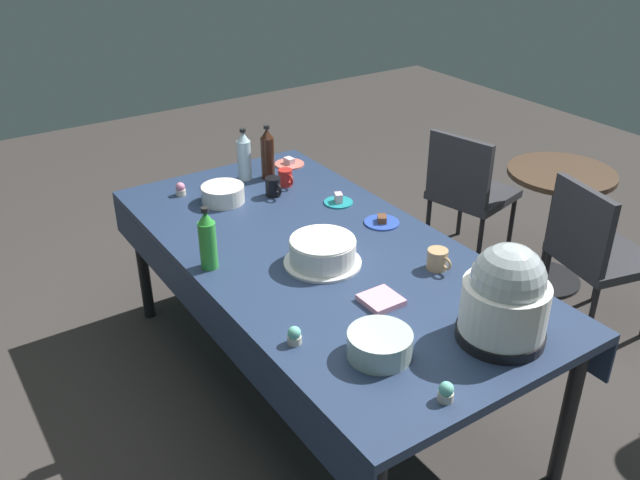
{
  "coord_description": "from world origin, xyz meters",
  "views": [
    {
      "loc": [
        2.14,
        -1.42,
        2.19
      ],
      "look_at": [
        0.0,
        0.0,
        0.8
      ],
      "focal_mm": 38.15,
      "sensor_mm": 36.0,
      "label": 1
    }
  ],
  "objects_px": {
    "potluck_table": "(320,262)",
    "ceramic_snack_bowl": "(223,194)",
    "frosted_layer_cake": "(323,252)",
    "dessert_plate_cobalt": "(382,222)",
    "soda_bottle_cola": "(268,154)",
    "coffee_mug_tan": "(438,259)",
    "cupcake_mint": "(294,336)",
    "slow_cooker": "(505,298)",
    "dessert_plate_teal": "(338,201)",
    "maroon_chair_left": "(468,188)",
    "soda_bottle_water": "(244,156)",
    "soda_bottle_lime_soda": "(208,240)",
    "coffee_mug_black": "(273,187)",
    "round_cafe_table": "(556,207)",
    "glass_salad_bowl": "(380,345)",
    "maroon_chair_right": "(595,248)",
    "cupcake_vanilla": "(446,392)",
    "coffee_mug_red": "(286,178)",
    "dessert_plate_coral": "(289,163)",
    "cupcake_cocoa": "(180,189)"
  },
  "relations": [
    {
      "from": "potluck_table",
      "to": "ceramic_snack_bowl",
      "type": "bearing_deg",
      "value": -169.4
    },
    {
      "from": "frosted_layer_cake",
      "to": "dessert_plate_cobalt",
      "type": "relative_size",
      "value": 1.98
    },
    {
      "from": "ceramic_snack_bowl",
      "to": "soda_bottle_cola",
      "type": "relative_size",
      "value": 0.72
    },
    {
      "from": "dessert_plate_cobalt",
      "to": "coffee_mug_tan",
      "type": "xyz_separation_m",
      "value": [
        0.45,
        -0.07,
        0.03
      ]
    },
    {
      "from": "potluck_table",
      "to": "cupcake_mint",
      "type": "xyz_separation_m",
      "value": [
        0.5,
        -0.44,
        0.09
      ]
    },
    {
      "from": "slow_cooker",
      "to": "dessert_plate_teal",
      "type": "bearing_deg",
      "value": 172.28
    },
    {
      "from": "maroon_chair_left",
      "to": "coffee_mug_tan",
      "type": "bearing_deg",
      "value": -50.45
    },
    {
      "from": "dessert_plate_cobalt",
      "to": "coffee_mug_tan",
      "type": "relative_size",
      "value": 1.32
    },
    {
      "from": "soda_bottle_water",
      "to": "soda_bottle_lime_soda",
      "type": "height_order",
      "value": "soda_bottle_water"
    },
    {
      "from": "coffee_mug_black",
      "to": "round_cafe_table",
      "type": "height_order",
      "value": "coffee_mug_black"
    },
    {
      "from": "glass_salad_bowl",
      "to": "maroon_chair_right",
      "type": "relative_size",
      "value": 0.26
    },
    {
      "from": "coffee_mug_tan",
      "to": "coffee_mug_black",
      "type": "bearing_deg",
      "value": -168.74
    },
    {
      "from": "maroon_chair_left",
      "to": "maroon_chair_right",
      "type": "xyz_separation_m",
      "value": [
        0.92,
        0.0,
        0.0
      ]
    },
    {
      "from": "cupcake_vanilla",
      "to": "maroon_chair_right",
      "type": "xyz_separation_m",
      "value": [
        -0.63,
        1.65,
        -0.29
      ]
    },
    {
      "from": "coffee_mug_black",
      "to": "coffee_mug_red",
      "type": "relative_size",
      "value": 1.05
    },
    {
      "from": "glass_salad_bowl",
      "to": "coffee_mug_black",
      "type": "bearing_deg",
      "value": 164.95
    },
    {
      "from": "frosted_layer_cake",
      "to": "coffee_mug_tan",
      "type": "xyz_separation_m",
      "value": [
        0.29,
        0.37,
        -0.01
      ]
    },
    {
      "from": "frosted_layer_cake",
      "to": "maroon_chair_right",
      "type": "xyz_separation_m",
      "value": [
        0.28,
        1.5,
        -0.31
      ]
    },
    {
      "from": "coffee_mug_red",
      "to": "maroon_chair_left",
      "type": "bearing_deg",
      "value": 83.15
    },
    {
      "from": "frosted_layer_cake",
      "to": "dessert_plate_coral",
      "type": "distance_m",
      "value": 1.11
    },
    {
      "from": "cupcake_cocoa",
      "to": "round_cafe_table",
      "type": "distance_m",
      "value": 2.12
    },
    {
      "from": "cupcake_cocoa",
      "to": "coffee_mug_tan",
      "type": "bearing_deg",
      "value": 24.83
    },
    {
      "from": "ceramic_snack_bowl",
      "to": "dessert_plate_coral",
      "type": "height_order",
      "value": "ceramic_snack_bowl"
    },
    {
      "from": "dessert_plate_teal",
      "to": "soda_bottle_cola",
      "type": "distance_m",
      "value": 0.5
    },
    {
      "from": "cupcake_mint",
      "to": "coffee_mug_tan",
      "type": "xyz_separation_m",
      "value": [
        -0.11,
        0.76,
        0.01
      ]
    },
    {
      "from": "dessert_plate_teal",
      "to": "cupcake_cocoa",
      "type": "relative_size",
      "value": 2.13
    },
    {
      "from": "coffee_mug_red",
      "to": "coffee_mug_tan",
      "type": "distance_m",
      "value": 1.08
    },
    {
      "from": "coffee_mug_black",
      "to": "round_cafe_table",
      "type": "distance_m",
      "value": 1.67
    },
    {
      "from": "potluck_table",
      "to": "coffee_mug_black",
      "type": "relative_size",
      "value": 18.46
    },
    {
      "from": "ceramic_snack_bowl",
      "to": "soda_bottle_water",
      "type": "relative_size",
      "value": 0.76
    },
    {
      "from": "dessert_plate_cobalt",
      "to": "dessert_plate_coral",
      "type": "relative_size",
      "value": 1.0
    },
    {
      "from": "slow_cooker",
      "to": "soda_bottle_cola",
      "type": "xyz_separation_m",
      "value": [
        -1.69,
        0.03,
        -0.03
      ]
    },
    {
      "from": "dessert_plate_cobalt",
      "to": "soda_bottle_cola",
      "type": "distance_m",
      "value": 0.79
    },
    {
      "from": "dessert_plate_cobalt",
      "to": "maroon_chair_left",
      "type": "relative_size",
      "value": 0.19
    },
    {
      "from": "frosted_layer_cake",
      "to": "coffee_mug_red",
      "type": "height_order",
      "value": "frosted_layer_cake"
    },
    {
      "from": "soda_bottle_cola",
      "to": "ceramic_snack_bowl",
      "type": "bearing_deg",
      "value": -67.72
    },
    {
      "from": "cupcake_cocoa",
      "to": "soda_bottle_water",
      "type": "relative_size",
      "value": 0.24
    },
    {
      "from": "maroon_chair_left",
      "to": "slow_cooker",
      "type": "bearing_deg",
      "value": -41.99
    },
    {
      "from": "coffee_mug_red",
      "to": "coffee_mug_tan",
      "type": "xyz_separation_m",
      "value": [
        1.08,
        0.08,
        -0.0
      ]
    },
    {
      "from": "slow_cooker",
      "to": "glass_salad_bowl",
      "type": "xyz_separation_m",
      "value": [
        -0.16,
        -0.41,
        -0.12
      ]
    },
    {
      "from": "dessert_plate_cobalt",
      "to": "coffee_mug_tan",
      "type": "bearing_deg",
      "value": -8.36
    },
    {
      "from": "coffee_mug_tan",
      "to": "soda_bottle_cola",
      "type": "bearing_deg",
      "value": -174.95
    },
    {
      "from": "coffee_mug_red",
      "to": "soda_bottle_water",
      "type": "bearing_deg",
      "value": -145.39
    },
    {
      "from": "cupcake_mint",
      "to": "potluck_table",
      "type": "bearing_deg",
      "value": 138.73
    },
    {
      "from": "dessert_plate_teal",
      "to": "soda_bottle_lime_soda",
      "type": "height_order",
      "value": "soda_bottle_lime_soda"
    },
    {
      "from": "coffee_mug_black",
      "to": "maroon_chair_left",
      "type": "xyz_separation_m",
      "value": [
        0.07,
        1.33,
        -0.31
      ]
    },
    {
      "from": "dessert_plate_coral",
      "to": "maroon_chair_left",
      "type": "relative_size",
      "value": 0.19
    },
    {
      "from": "cupcake_vanilla",
      "to": "soda_bottle_lime_soda",
      "type": "bearing_deg",
      "value": -167.39
    },
    {
      "from": "dessert_plate_coral",
      "to": "round_cafe_table",
      "type": "relative_size",
      "value": 0.23
    },
    {
      "from": "ceramic_snack_bowl",
      "to": "maroon_chair_right",
      "type": "distance_m",
      "value": 1.92
    }
  ]
}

